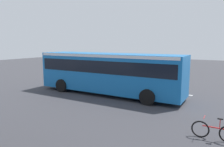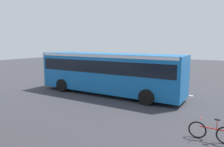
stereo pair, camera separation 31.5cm
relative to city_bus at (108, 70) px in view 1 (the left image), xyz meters
name	(u,v)px [view 1 (the left image)]	position (x,y,z in m)	size (l,w,h in m)	color
ground	(120,94)	(-0.80, -0.44, -1.88)	(80.00, 80.00, 0.00)	#38383D
city_bus	(108,70)	(0.00, 0.00, 0.00)	(11.54, 2.85, 3.15)	#196BB7
bicycle_red	(214,131)	(-7.81, 4.59, -1.51)	(1.77, 0.44, 0.96)	black
traffic_sign	(117,65)	(1.16, -3.51, 0.01)	(0.08, 0.60, 2.80)	slate
lane_dash_leftmost	(179,94)	(-4.80, -2.79, -1.88)	(2.00, 0.20, 0.01)	silver
lane_dash_left	(133,88)	(-0.80, -2.79, -1.88)	(2.00, 0.20, 0.01)	silver
lane_dash_centre	(95,84)	(3.20, -2.79, -1.88)	(2.00, 0.20, 0.01)	silver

